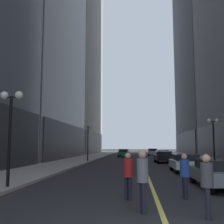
% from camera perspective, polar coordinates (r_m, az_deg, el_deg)
% --- Properties ---
extents(ground_plane, '(200.00, 200.00, 0.00)m').
position_cam_1_polar(ground_plane, '(39.91, 6.14, -9.75)').
color(ground_plane, '#262628').
extents(sidewalk_left, '(4.50, 78.00, 0.15)m').
position_cam_1_polar(sidewalk_left, '(40.61, -5.75, -9.60)').
color(sidewalk_left, '#9E9991').
rests_on(sidewalk_left, ground).
extents(sidewalk_right, '(4.50, 78.00, 0.15)m').
position_cam_1_polar(sidewalk_right, '(40.90, 17.93, -9.28)').
color(sidewalk_right, '#9E9991').
rests_on(sidewalk_right, ground).
extents(lane_centre_stripe, '(0.16, 70.00, 0.01)m').
position_cam_1_polar(lane_centre_stripe, '(39.91, 6.14, -9.74)').
color(lane_centre_stripe, '#E5D64C').
rests_on(lane_centre_stripe, ground).
extents(building_left_far, '(10.91, 26.00, 64.11)m').
position_cam_1_polar(building_left_far, '(73.04, -7.76, 17.34)').
color(building_left_far, '#B7AD99').
rests_on(building_left_far, ground).
extents(car_grey, '(2.07, 4.57, 1.32)m').
position_cam_1_polar(car_grey, '(13.87, 21.47, -11.64)').
color(car_grey, slate).
rests_on(car_grey, ground).
extents(car_white, '(1.84, 4.06, 1.32)m').
position_cam_1_polar(car_white, '(21.11, 14.97, -10.12)').
color(car_white, silver).
rests_on(car_white, ground).
extents(car_black, '(1.94, 4.16, 1.32)m').
position_cam_1_polar(car_black, '(31.85, 10.64, -9.09)').
color(car_black, black).
rests_on(car_black, ground).
extents(car_blue, '(1.78, 4.66, 1.32)m').
position_cam_1_polar(car_blue, '(39.59, 10.46, -8.66)').
color(car_blue, navy).
rests_on(car_blue, ground).
extents(car_green, '(1.93, 4.74, 1.32)m').
position_cam_1_polar(car_green, '(47.72, 2.47, -8.46)').
color(car_green, '#196038').
rests_on(car_green, ground).
extents(car_silver, '(2.07, 4.65, 1.32)m').
position_cam_1_polar(car_silver, '(55.29, 8.47, -8.18)').
color(car_silver, '#B7B7BC').
rests_on(car_silver, ground).
extents(pedestrian_in_grey_suit, '(0.43, 0.43, 1.81)m').
position_cam_1_polar(pedestrian_in_grey_suit, '(8.31, 6.41, -13.15)').
color(pedestrian_in_grey_suit, black).
rests_on(pedestrian_in_grey_suit, ground).
extents(pedestrian_in_red_jacket, '(0.47, 0.47, 1.69)m').
position_cam_1_polar(pedestrian_in_red_jacket, '(10.19, 3.39, -12.47)').
color(pedestrian_in_red_jacket, black).
rests_on(pedestrian_in_red_jacket, ground).
extents(pedestrian_in_blue_hoodie, '(0.38, 0.38, 1.65)m').
position_cam_1_polar(pedestrian_in_blue_hoodie, '(10.76, 14.93, -12.11)').
color(pedestrian_in_blue_hoodie, black).
rests_on(pedestrian_in_blue_hoodie, ground).
extents(pedestrian_with_orange_bag, '(0.41, 0.41, 1.72)m').
position_cam_1_polar(pedestrian_with_orange_bag, '(8.05, 19.24, -13.44)').
color(pedestrian_with_orange_bag, black).
rests_on(pedestrian_with_orange_bag, ground).
extents(street_lamp_left_near, '(1.06, 0.36, 4.43)m').
position_cam_1_polar(street_lamp_left_near, '(13.22, -20.43, -0.92)').
color(street_lamp_left_near, black).
rests_on(street_lamp_left_near, ground).
extents(street_lamp_left_far, '(1.06, 0.36, 4.43)m').
position_cam_1_polar(street_lamp_left_far, '(32.55, -5.05, -4.66)').
color(street_lamp_left_far, black).
rests_on(street_lamp_left_far, ground).
extents(street_lamp_right_mid, '(1.06, 0.36, 4.43)m').
position_cam_1_polar(street_lamp_right_mid, '(26.89, 20.42, -3.78)').
color(street_lamp_right_mid, black).
rests_on(street_lamp_right_mid, ground).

